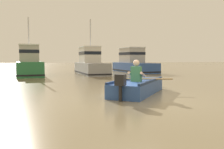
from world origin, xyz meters
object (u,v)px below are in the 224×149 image
object	(u,v)px
moored_boat_grey	(90,64)
rowboat_with_person	(138,86)
moored_boat_blue	(133,63)
moored_boat_green	(29,64)

from	to	relation	value
moored_boat_grey	rowboat_with_person	bearing A→B (deg)	-94.24
rowboat_with_person	moored_boat_grey	world-z (taller)	moored_boat_grey
moored_boat_grey	moored_boat_blue	size ratio (longest dim) A/B	0.87
moored_boat_green	moored_boat_grey	distance (m)	4.49
moored_boat_green	moored_boat_grey	xyz separation A→B (m)	(4.48, -0.25, -0.03)
rowboat_with_person	moored_boat_green	xyz separation A→B (m)	(-3.71, 10.63, 0.58)
rowboat_with_person	moored_boat_grey	size ratio (longest dim) A/B	0.60
rowboat_with_person	moored_boat_blue	size ratio (longest dim) A/B	0.52
rowboat_with_person	moored_boat_green	world-z (taller)	moored_boat_green
rowboat_with_person	moored_boat_green	bearing A→B (deg)	109.26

